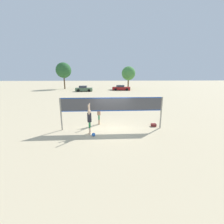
{
  "coord_description": "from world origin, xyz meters",
  "views": [
    {
      "loc": [
        -0.6,
        -10.61,
        3.93
      ],
      "look_at": [
        0.0,
        0.0,
        1.31
      ],
      "focal_mm": 24.0,
      "sensor_mm": 36.0,
      "label": 1
    }
  ],
  "objects": [
    {
      "name": "tree_left_cluster",
      "position": [
        -11.93,
        34.46,
        5.27
      ],
      "size": [
        4.32,
        4.32,
        7.45
      ],
      "color": "#4C3823",
      "rests_on": "ground_plane"
    },
    {
      "name": "parked_car_near",
      "position": [
        -5.45,
        27.1,
        0.63
      ],
      "size": [
        4.09,
        1.88,
        1.39
      ],
      "rotation": [
        0.0,
        0.0,
        -0.01
      ],
      "color": "#4C6B4C",
      "rests_on": "ground_plane"
    },
    {
      "name": "volleyball_net",
      "position": [
        0.0,
        0.0,
        1.72
      ],
      "size": [
        7.46,
        0.11,
        2.38
      ],
      "color": "gray",
      "rests_on": "ground_plane"
    },
    {
      "name": "volleyball",
      "position": [
        -1.3,
        -1.31,
        0.12
      ],
      "size": [
        0.23,
        0.23,
        0.23
      ],
      "color": "blue",
      "rests_on": "ground_plane"
    },
    {
      "name": "tree_right_cluster",
      "position": [
        6.84,
        34.61,
        4.42
      ],
      "size": [
        4.0,
        4.0,
        6.45
      ],
      "color": "brown",
      "rests_on": "ground_plane"
    },
    {
      "name": "ground_plane",
      "position": [
        0.0,
        0.0,
        0.0
      ],
      "size": [
        200.0,
        200.0,
        0.0
      ],
      "primitive_type": "plane",
      "color": "beige"
    },
    {
      "name": "player_spiker",
      "position": [
        -1.57,
        -0.86,
        1.1
      ],
      "size": [
        0.28,
        0.7,
        2.1
      ],
      "rotation": [
        0.0,
        0.0,
        1.57
      ],
      "color": "beige",
      "rests_on": "ground_plane"
    },
    {
      "name": "parked_car_mid",
      "position": [
        4.11,
        29.32,
        0.62
      ],
      "size": [
        4.9,
        2.43,
        1.35
      ],
      "rotation": [
        0.0,
        0.0,
        -0.14
      ],
      "color": "maroon",
      "rests_on": "ground_plane"
    },
    {
      "name": "gear_bag",
      "position": [
        3.31,
        0.4,
        0.11
      ],
      "size": [
        0.37,
        0.31,
        0.22
      ],
      "color": "maroon",
      "rests_on": "ground_plane"
    },
    {
      "name": "player_blocker",
      "position": [
        -1.0,
        1.18,
        1.02
      ],
      "size": [
        0.28,
        0.68,
        1.95
      ],
      "rotation": [
        0.0,
        0.0,
        -1.57
      ],
      "color": "tan",
      "rests_on": "ground_plane"
    }
  ]
}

